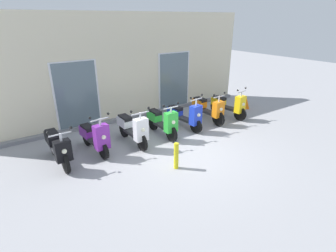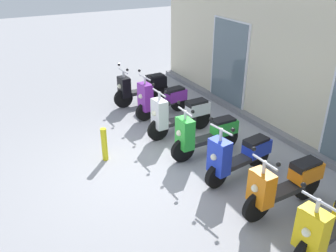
# 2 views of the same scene
# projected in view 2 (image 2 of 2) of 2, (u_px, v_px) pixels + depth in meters

# --- Properties ---
(ground_plane) EXTENTS (40.00, 40.00, 0.00)m
(ground_plane) POSITION_uv_depth(u_px,v_px,m) (151.00, 169.00, 7.01)
(ground_plane) COLOR #939399
(storefront_facade) EXTENTS (10.31, 0.50, 3.75)m
(storefront_facade) POSITION_uv_depth(u_px,v_px,m) (292.00, 56.00, 7.67)
(storefront_facade) COLOR beige
(storefront_facade) RESTS_ON ground_plane
(scooter_black) EXTENTS (0.59, 1.64, 1.15)m
(scooter_black) POSITION_uv_depth(u_px,v_px,m) (141.00, 87.00, 9.80)
(scooter_black) COLOR black
(scooter_black) RESTS_ON ground_plane
(scooter_purple) EXTENTS (0.57, 1.52, 1.26)m
(scooter_purple) POSITION_uv_depth(u_px,v_px,m) (161.00, 99.00, 9.04)
(scooter_purple) COLOR black
(scooter_purple) RESTS_ON ground_plane
(scooter_white) EXTENTS (0.61, 1.66, 1.26)m
(scooter_white) POSITION_uv_depth(u_px,v_px,m) (179.00, 114.00, 8.09)
(scooter_white) COLOR black
(scooter_white) RESTS_ON ground_plane
(scooter_green) EXTENTS (0.58, 1.60, 1.22)m
(scooter_green) POSITION_uv_depth(u_px,v_px,m) (205.00, 134.00, 7.27)
(scooter_green) COLOR black
(scooter_green) RESTS_ON ground_plane
(scooter_blue) EXTENTS (0.61, 1.59, 1.28)m
(scooter_blue) POSITION_uv_depth(u_px,v_px,m) (238.00, 156.00, 6.55)
(scooter_blue) COLOR black
(scooter_blue) RESTS_ON ground_plane
(scooter_orange) EXTENTS (0.57, 1.65, 1.19)m
(scooter_orange) POSITION_uv_depth(u_px,v_px,m) (285.00, 184.00, 5.69)
(scooter_orange) COLOR black
(scooter_orange) RESTS_ON ground_plane
(scooter_yellow) EXTENTS (0.58, 1.62, 1.22)m
(scooter_yellow) POSITION_uv_depth(u_px,v_px,m) (332.00, 224.00, 4.90)
(scooter_yellow) COLOR black
(scooter_yellow) RESTS_ON ground_plane
(curb_bollard) EXTENTS (0.12, 0.12, 0.70)m
(curb_bollard) POSITION_uv_depth(u_px,v_px,m) (104.00, 144.00, 7.16)
(curb_bollard) COLOR yellow
(curb_bollard) RESTS_ON ground_plane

